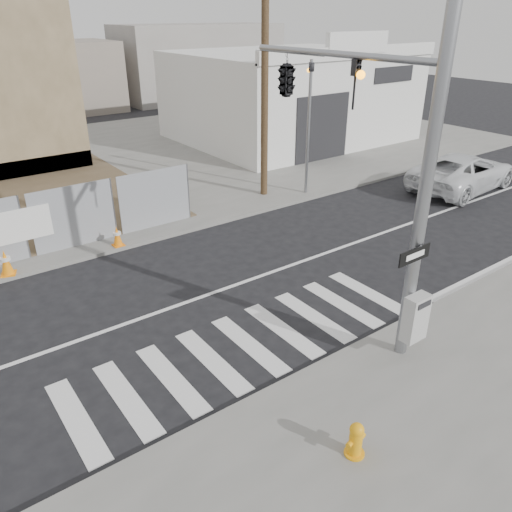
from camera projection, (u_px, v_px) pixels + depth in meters
ground at (195, 299)px, 13.31m from camera, size 100.00×100.00×0.00m
sidewalk_far at (44, 174)px, 23.40m from camera, size 50.00×20.00×0.12m
signal_pole at (327, 118)px, 11.05m from camera, size 0.96×5.87×7.00m
far_signal_pole at (309, 110)px, 19.36m from camera, size 0.16×0.20×5.60m
concrete_wall_right at (18, 102)px, 21.73m from camera, size 5.50×1.30×8.00m
auto_shop at (289, 95)px, 29.02m from camera, size 12.00×10.20×5.95m
utility_pole_right at (265, 63)px, 18.45m from camera, size 1.60×0.28×10.00m
fire_hydrant at (356, 439)px, 8.37m from camera, size 0.43×0.43×0.67m
suv at (463, 172)px, 21.26m from camera, size 5.71×2.95×1.54m
traffic_cone_c at (6, 263)px, 14.17m from camera, size 0.50×0.50×0.77m
traffic_cone_d at (117, 236)px, 15.96m from camera, size 0.35×0.35×0.67m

